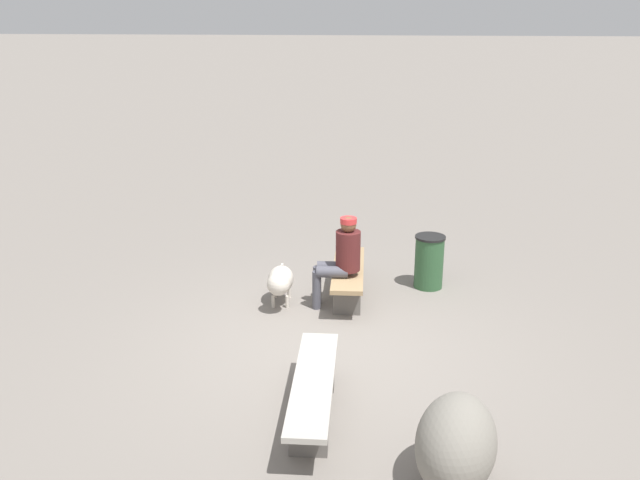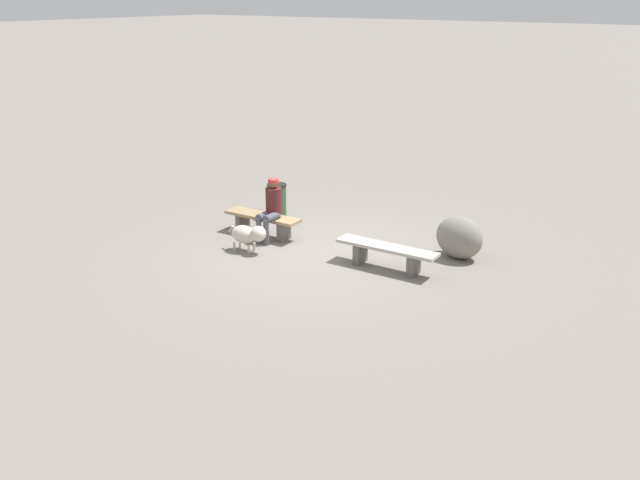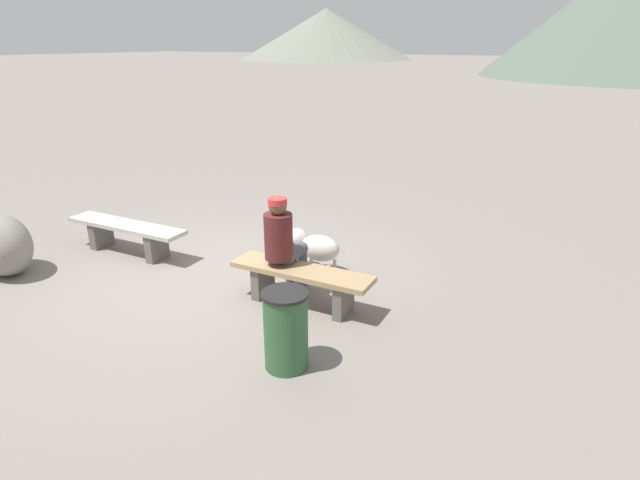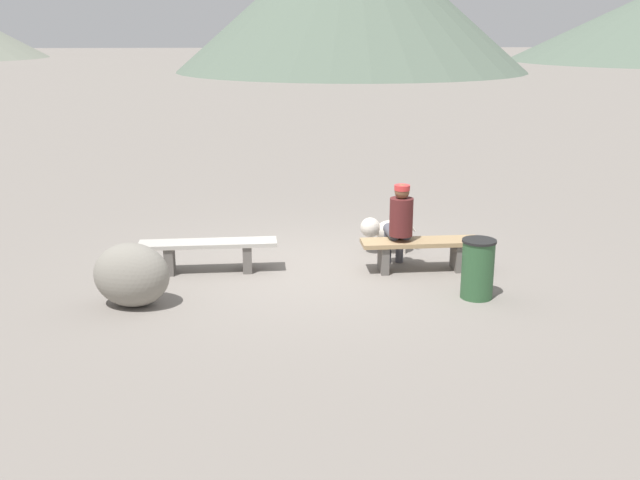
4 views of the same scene
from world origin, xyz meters
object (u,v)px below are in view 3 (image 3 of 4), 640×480
object	(u,v)px
bench_right	(302,279)
trash_bin	(286,330)
bench_left	(127,232)
dog	(313,246)
seated_person	(283,240)
boulder	(3,245)

from	to	relation	value
bench_right	trash_bin	xyz separation A→B (m)	(0.50, -1.09, 0.06)
bench_left	trash_bin	xyz separation A→B (m)	(3.42, -1.22, 0.07)
bench_right	dog	bearing A→B (deg)	110.36
bench_left	bench_right	distance (m)	2.92
seated_person	trash_bin	distance (m)	1.45
trash_bin	bench_right	bearing A→B (deg)	114.67
bench_right	trash_bin	distance (m)	1.21
boulder	seated_person	bearing A→B (deg)	19.37
bench_right	boulder	world-z (taller)	boulder
bench_right	boulder	size ratio (longest dim) A/B	1.78
trash_bin	bench_left	bearing A→B (deg)	160.38
seated_person	boulder	distance (m)	3.66
bench_left	boulder	world-z (taller)	boulder
bench_right	dog	size ratio (longest dim) A/B	1.97
bench_left	bench_right	xyz separation A→B (m)	(2.92, -0.13, 0.01)
bench_left	dog	size ratio (longest dim) A/B	2.25
dog	bench_left	bearing A→B (deg)	11.65
dog	seated_person	bearing A→B (deg)	90.43
seated_person	boulder	world-z (taller)	seated_person
bench_left	dog	bearing A→B (deg)	13.96
bench_left	boulder	distance (m)	1.49
boulder	bench_left	bearing A→B (deg)	57.20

